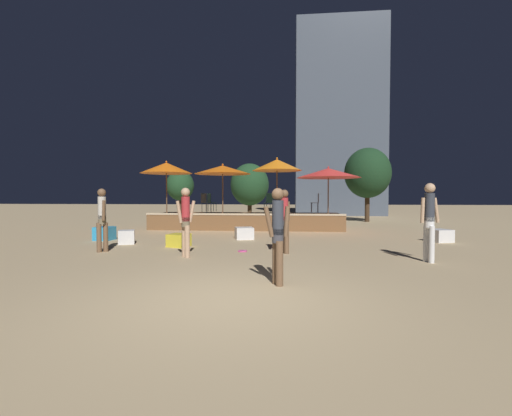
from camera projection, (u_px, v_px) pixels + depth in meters
ground_plane at (228, 300)px, 5.07m from camera, size 120.00×120.00×0.00m
wooden_deck at (247, 221)px, 16.52m from camera, size 8.90×2.90×0.78m
patio_umbrella_0 at (166, 168)px, 15.48m from camera, size 2.32×2.32×3.15m
patio_umbrella_1 at (328, 173)px, 14.95m from camera, size 2.79×2.79×2.85m
patio_umbrella_2 at (277, 165)px, 14.93m from camera, size 2.17×2.17×3.24m
patio_umbrella_3 at (223, 170)px, 15.20m from camera, size 2.51×2.51×2.99m
cube_seat_0 at (244, 233)px, 12.29m from camera, size 0.77×0.77×0.42m
cube_seat_1 at (127, 237)px, 11.04m from camera, size 0.63×0.63×0.44m
cube_seat_2 at (104, 233)px, 11.99m from camera, size 0.59×0.59×0.47m
cube_seat_3 at (179, 240)px, 10.43m from camera, size 0.70×0.70×0.39m
cube_seat_4 at (440, 236)px, 11.53m from camera, size 0.80×0.80×0.42m
person_0 at (102, 217)px, 9.41m from camera, size 0.38×0.39×1.75m
person_1 at (429, 218)px, 7.93m from camera, size 0.50×0.30×1.84m
person_2 at (284, 219)px, 9.18m from camera, size 0.38×0.42×1.72m
person_3 at (278, 233)px, 5.90m from camera, size 0.48×0.28×1.68m
person_4 at (186, 219)px, 8.59m from camera, size 0.44×0.40×1.75m
bistro_chair_0 at (317, 201)px, 16.24m from camera, size 0.41×0.41×0.90m
bistro_chair_1 at (210, 201)px, 17.07m from camera, size 0.48×0.48×0.90m
bistro_chair_2 at (205, 201)px, 15.95m from camera, size 0.48×0.48×0.90m
bistro_chair_3 at (269, 201)px, 15.94m from camera, size 0.45×0.45×0.90m
frisbee_disc at (242, 251)px, 9.48m from camera, size 0.25×0.25×0.03m
background_tree_0 at (250, 185)px, 22.66m from camera, size 2.53×2.53×3.72m
background_tree_1 at (180, 186)px, 27.55m from camera, size 2.22×2.22×3.64m
background_tree_2 at (368, 173)px, 20.60m from camera, size 2.75×2.75×4.46m
distant_building at (339, 120)px, 28.29m from camera, size 7.13×3.48×15.72m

